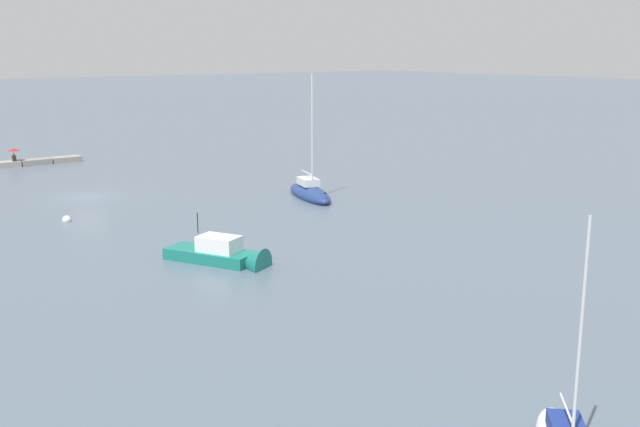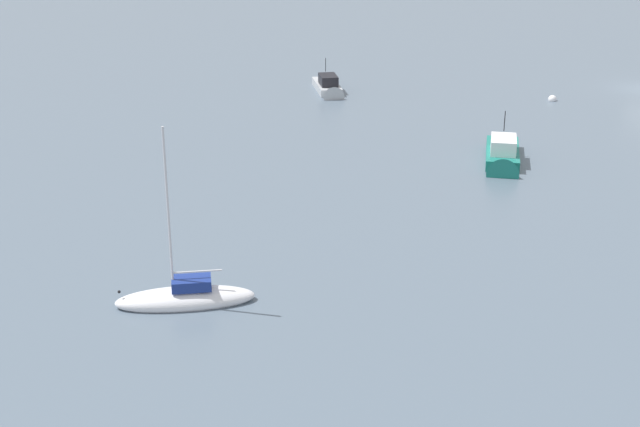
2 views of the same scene
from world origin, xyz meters
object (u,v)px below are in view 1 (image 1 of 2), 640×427
sailboat_navy_mid (310,193)px  motorboat_teal_far (225,257)px  umbrella_open_red (14,150)px  mooring_buoy_near (67,220)px  person_seated_brown_left (14,158)px

sailboat_navy_mid → motorboat_teal_far: size_ratio=1.63×
umbrella_open_red → mooring_buoy_near: umbrella_open_red is taller
person_seated_brown_left → mooring_buoy_near: 27.28m
motorboat_teal_far → mooring_buoy_near: 15.54m
umbrella_open_red → sailboat_navy_mid: (-14.56, 29.93, -1.29)m
sailboat_navy_mid → mooring_buoy_near: bearing=6.9°
person_seated_brown_left → mooring_buoy_near: size_ratio=1.22×
umbrella_open_red → sailboat_navy_mid: 33.31m
person_seated_brown_left → umbrella_open_red: umbrella_open_red is taller
person_seated_brown_left → umbrella_open_red: (-0.01, 0.02, 0.85)m
person_seated_brown_left → motorboat_teal_far: (-0.24, 42.12, -0.45)m
motorboat_teal_far → mooring_buoy_near: bearing=-103.4°
umbrella_open_red → mooring_buoy_near: (3.53, 27.02, -1.55)m
person_seated_brown_left → sailboat_navy_mid: bearing=122.1°
person_seated_brown_left → sailboat_navy_mid: 33.31m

